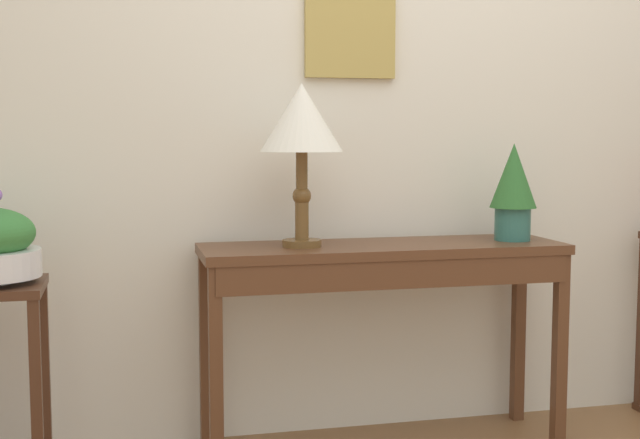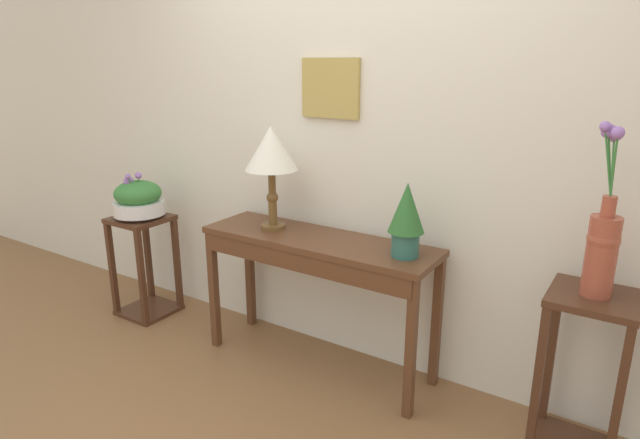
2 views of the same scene
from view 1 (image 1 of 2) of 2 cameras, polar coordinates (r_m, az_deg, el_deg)
back_wall_with_art at (r=3.41m, az=4.26°, el=9.46°), size 9.00×0.13×2.80m
console_table at (r=3.11m, az=4.39°, el=-3.68°), size 1.35×0.40×0.78m
table_lamp at (r=3.02m, az=-1.25°, el=6.49°), size 0.30×0.30×0.58m
potted_plant_on_console at (r=3.29m, az=12.95°, el=2.17°), size 0.18×0.18×0.37m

